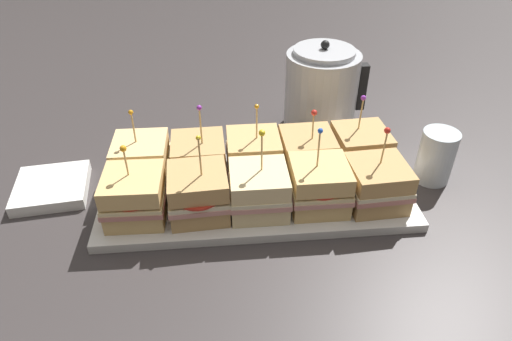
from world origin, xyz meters
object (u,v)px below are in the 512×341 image
object	(u,v)px
sandwich_back_far_left	(142,161)
drinking_glass	(436,156)
sandwich_front_center	(258,190)
sandwich_front_left	(199,193)
sandwich_back_far_right	(360,150)
sandwich_front_far_left	(135,196)
sandwich_back_right	(307,153)
sandwich_front_far_right	(376,184)
sandwich_front_right	(319,186)
serving_platter	(256,193)
sandwich_back_left	(199,159)
kettle_steel	(321,90)
sandwich_back_center	(253,156)
napkin_stack	(52,187)

from	to	relation	value
sandwich_back_far_left	drinking_glass	xyz separation A→B (m)	(0.60, -0.03, -0.01)
sandwich_front_center	sandwich_back_far_left	bearing A→B (deg)	152.96
sandwich_front_left	sandwich_back_far_right	size ratio (longest dim) A/B	1.04
sandwich_front_far_left	sandwich_front_left	size ratio (longest dim) A/B	0.88
sandwich_back_right	sandwich_back_far_right	xyz separation A→B (m)	(0.11, -0.00, 0.00)
sandwich_front_center	sandwich_back_far_left	xyz separation A→B (m)	(-0.22, 0.11, 0.00)
sandwich_front_left	sandwich_back_far_left	distance (m)	0.16
sandwich_back_far_right	sandwich_back_right	bearing A→B (deg)	179.56
sandwich_front_left	sandwich_front_center	world-z (taller)	sandwich_front_left
sandwich_front_far_left	drinking_glass	distance (m)	0.60
sandwich_front_far_right	sandwich_back_right	bearing A→B (deg)	134.26
drinking_glass	sandwich_front_right	bearing A→B (deg)	-162.38
serving_platter	sandwich_front_left	size ratio (longest dim) A/B	3.54
sandwich_front_far_left	sandwich_back_right	xyz separation A→B (m)	(0.33, 0.11, -0.00)
sandwich_front_far_right	sandwich_back_right	distance (m)	0.16
sandwich_front_left	sandwich_back_left	distance (m)	0.11
sandwich_front_center	sandwich_back_right	distance (m)	0.16
sandwich_front_far_right	kettle_steel	distance (m)	0.33
sandwich_back_center	kettle_steel	xyz separation A→B (m)	(0.18, 0.21, 0.04)
sandwich_front_far_right	sandwich_back_far_left	bearing A→B (deg)	165.61
serving_platter	sandwich_back_right	bearing A→B (deg)	27.22
sandwich_front_far_left	drinking_glass	xyz separation A→B (m)	(0.60, 0.08, -0.01)
sandwich_front_far_right	kettle_steel	xyz separation A→B (m)	(-0.04, 0.32, 0.04)
sandwich_front_right	sandwich_back_right	size ratio (longest dim) A/B	1.13
serving_platter	sandwich_back_far_left	size ratio (longest dim) A/B	3.83
serving_platter	sandwich_front_far_left	size ratio (longest dim) A/B	4.04
sandwich_back_left	kettle_steel	bearing A→B (deg)	35.54
serving_platter	sandwich_front_right	world-z (taller)	sandwich_front_right
sandwich_front_far_right	sandwich_back_left	distance (m)	0.35
drinking_glass	kettle_steel	bearing A→B (deg)	129.07
kettle_steel	drinking_glass	world-z (taller)	kettle_steel
drinking_glass	napkin_stack	world-z (taller)	drinking_glass
sandwich_front_right	sandwich_front_far_left	bearing A→B (deg)	-179.87
sandwich_front_far_right	napkin_stack	xyz separation A→B (m)	(-0.63, 0.11, -0.05)
sandwich_front_far_left	sandwich_back_left	world-z (taller)	sandwich_back_left
sandwich_front_far_right	drinking_glass	bearing A→B (deg)	29.16
sandwich_front_left	sandwich_front_center	distance (m)	0.11
sandwich_back_center	napkin_stack	size ratio (longest dim) A/B	1.06
kettle_steel	napkin_stack	size ratio (longest dim) A/B	1.43
sandwich_back_far_right	napkin_stack	world-z (taller)	sandwich_back_far_right
sandwich_front_far_right	sandwich_back_right	xyz separation A→B (m)	(-0.11, 0.11, -0.00)
sandwich_back_far_right	sandwich_front_center	bearing A→B (deg)	-153.20
serving_platter	kettle_steel	bearing A→B (deg)	55.65
sandwich_back_left	kettle_steel	xyz separation A→B (m)	(0.29, 0.21, 0.04)
sandwich_back_far_left	sandwich_front_left	bearing A→B (deg)	-45.17
sandwich_front_far_left	sandwich_front_right	xyz separation A→B (m)	(0.34, 0.00, -0.00)
sandwich_front_far_left	serving_platter	bearing A→B (deg)	14.04
sandwich_front_left	sandwich_back_far_right	world-z (taller)	sandwich_front_left
sandwich_back_center	sandwich_back_far_right	distance (m)	0.22
sandwich_front_left	sandwich_front_center	size ratio (longest dim) A/B	1.02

